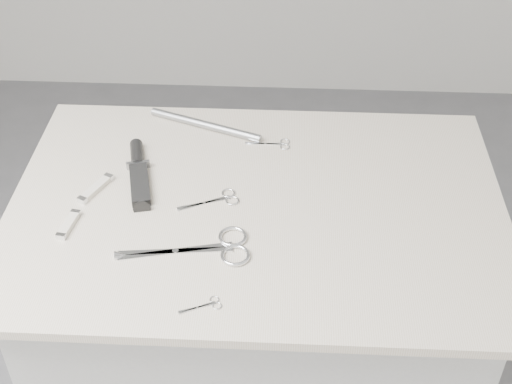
{
  "coord_description": "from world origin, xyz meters",
  "views": [
    {
      "loc": [
        0.05,
        -1.09,
        1.84
      ],
      "look_at": [
        -0.0,
        0.04,
        0.92
      ],
      "focal_mm": 50.0,
      "sensor_mm": 36.0,
      "label": 1
    }
  ],
  "objects_px": {
    "sheathed_knife": "(139,170)",
    "metal_rail": "(205,125)",
    "tiny_scissors": "(206,306)",
    "pocket_knife_b": "(69,225)",
    "embroidery_scissors_b": "(275,144)",
    "embroidery_scissors_a": "(219,200)",
    "plinth": "(257,352)",
    "pocket_knife_a": "(96,188)",
    "large_shears": "(213,248)"
  },
  "relations": [
    {
      "from": "embroidery_scissors_a",
      "to": "sheathed_knife",
      "type": "xyz_separation_m",
      "value": [
        -0.18,
        0.08,
        0.01
      ]
    },
    {
      "from": "pocket_knife_a",
      "to": "large_shears",
      "type": "bearing_deg",
      "value": -96.06
    },
    {
      "from": "plinth",
      "to": "pocket_knife_b",
      "type": "bearing_deg",
      "value": -166.54
    },
    {
      "from": "sheathed_knife",
      "to": "metal_rail",
      "type": "bearing_deg",
      "value": -48.15
    },
    {
      "from": "plinth",
      "to": "large_shears",
      "type": "height_order",
      "value": "large_shears"
    },
    {
      "from": "tiny_scissors",
      "to": "metal_rail",
      "type": "bearing_deg",
      "value": 72.61
    },
    {
      "from": "plinth",
      "to": "embroidery_scissors_a",
      "type": "distance_m",
      "value": 0.48
    },
    {
      "from": "embroidery_scissors_b",
      "to": "pocket_knife_a",
      "type": "xyz_separation_m",
      "value": [
        -0.36,
        -0.18,
        0.0
      ]
    },
    {
      "from": "tiny_scissors",
      "to": "metal_rail",
      "type": "distance_m",
      "value": 0.55
    },
    {
      "from": "large_shears",
      "to": "embroidery_scissors_b",
      "type": "height_order",
      "value": "large_shears"
    },
    {
      "from": "tiny_scissors",
      "to": "metal_rail",
      "type": "xyz_separation_m",
      "value": [
        -0.06,
        0.54,
        0.01
      ]
    },
    {
      "from": "embroidery_scissors_b",
      "to": "embroidery_scissors_a",
      "type": "bearing_deg",
      "value": -118.82
    },
    {
      "from": "pocket_knife_a",
      "to": "pocket_knife_b",
      "type": "relative_size",
      "value": 1.19
    },
    {
      "from": "pocket_knife_b",
      "to": "large_shears",
      "type": "bearing_deg",
      "value": -90.49
    },
    {
      "from": "tiny_scissors",
      "to": "embroidery_scissors_a",
      "type": "bearing_deg",
      "value": 66.99
    },
    {
      "from": "tiny_scissors",
      "to": "pocket_knife_a",
      "type": "relative_size",
      "value": 0.77
    },
    {
      "from": "embroidery_scissors_b",
      "to": "tiny_scissors",
      "type": "height_order",
      "value": "same"
    },
    {
      "from": "plinth",
      "to": "embroidery_scissors_b",
      "type": "height_order",
      "value": "embroidery_scissors_b"
    },
    {
      "from": "embroidery_scissors_b",
      "to": "metal_rail",
      "type": "height_order",
      "value": "metal_rail"
    },
    {
      "from": "large_shears",
      "to": "embroidery_scissors_a",
      "type": "relative_size",
      "value": 2.0
    },
    {
      "from": "pocket_knife_b",
      "to": "metal_rail",
      "type": "relative_size",
      "value": 0.29
    },
    {
      "from": "embroidery_scissors_a",
      "to": "metal_rail",
      "type": "xyz_separation_m",
      "value": [
        -0.06,
        0.26,
        0.01
      ]
    },
    {
      "from": "plinth",
      "to": "sheathed_knife",
      "type": "distance_m",
      "value": 0.55
    },
    {
      "from": "sheathed_knife",
      "to": "metal_rail",
      "type": "height_order",
      "value": "sheathed_knife"
    },
    {
      "from": "sheathed_knife",
      "to": "pocket_knife_a",
      "type": "bearing_deg",
      "value": 115.7
    },
    {
      "from": "plinth",
      "to": "large_shears",
      "type": "xyz_separation_m",
      "value": [
        -0.07,
        -0.13,
        0.47
      ]
    },
    {
      "from": "tiny_scissors",
      "to": "pocket_knife_a",
      "type": "bearing_deg",
      "value": 107.04
    },
    {
      "from": "large_shears",
      "to": "pocket_knife_a",
      "type": "bearing_deg",
      "value": 138.33
    },
    {
      "from": "large_shears",
      "to": "tiny_scissors",
      "type": "relative_size",
      "value": 3.35
    },
    {
      "from": "sheathed_knife",
      "to": "pocket_knife_b",
      "type": "xyz_separation_m",
      "value": [
        -0.11,
        -0.18,
        -0.0
      ]
    },
    {
      "from": "embroidery_scissors_a",
      "to": "sheathed_knife",
      "type": "relative_size",
      "value": 0.58
    },
    {
      "from": "plinth",
      "to": "embroidery_scissors_a",
      "type": "height_order",
      "value": "embroidery_scissors_a"
    },
    {
      "from": "embroidery_scissors_b",
      "to": "sheathed_knife",
      "type": "distance_m",
      "value": 0.31
    },
    {
      "from": "tiny_scissors",
      "to": "pocket_knife_b",
      "type": "xyz_separation_m",
      "value": [
        -0.29,
        0.19,
        0.0
      ]
    },
    {
      "from": "embroidery_scissors_a",
      "to": "metal_rail",
      "type": "height_order",
      "value": "metal_rail"
    },
    {
      "from": "tiny_scissors",
      "to": "pocket_knife_b",
      "type": "distance_m",
      "value": 0.34
    },
    {
      "from": "sheathed_knife",
      "to": "metal_rail",
      "type": "relative_size",
      "value": 0.77
    },
    {
      "from": "embroidery_scissors_a",
      "to": "embroidery_scissors_b",
      "type": "height_order",
      "value": "same"
    },
    {
      "from": "pocket_knife_a",
      "to": "pocket_knife_b",
      "type": "bearing_deg",
      "value": -167.8
    },
    {
      "from": "pocket_knife_b",
      "to": "metal_rail",
      "type": "xyz_separation_m",
      "value": [
        0.23,
        0.35,
        0.0
      ]
    },
    {
      "from": "large_shears",
      "to": "pocket_knife_b",
      "type": "height_order",
      "value": "pocket_knife_b"
    },
    {
      "from": "metal_rail",
      "to": "tiny_scissors",
      "type": "bearing_deg",
      "value": -83.92
    },
    {
      "from": "large_shears",
      "to": "embroidery_scissors_b",
      "type": "bearing_deg",
      "value": 63.16
    },
    {
      "from": "tiny_scissors",
      "to": "embroidery_scissors_b",
      "type": "bearing_deg",
      "value": 54.21
    },
    {
      "from": "plinth",
      "to": "metal_rail",
      "type": "distance_m",
      "value": 0.56
    },
    {
      "from": "pocket_knife_a",
      "to": "embroidery_scissors_a",
      "type": "bearing_deg",
      "value": -68.16
    },
    {
      "from": "plinth",
      "to": "pocket_knife_a",
      "type": "height_order",
      "value": "pocket_knife_a"
    },
    {
      "from": "embroidery_scissors_a",
      "to": "embroidery_scissors_b",
      "type": "relative_size",
      "value": 1.26
    },
    {
      "from": "pocket_knife_a",
      "to": "embroidery_scissors_b",
      "type": "bearing_deg",
      "value": -37.54
    },
    {
      "from": "sheathed_knife",
      "to": "pocket_knife_a",
      "type": "relative_size",
      "value": 2.21
    }
  ]
}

